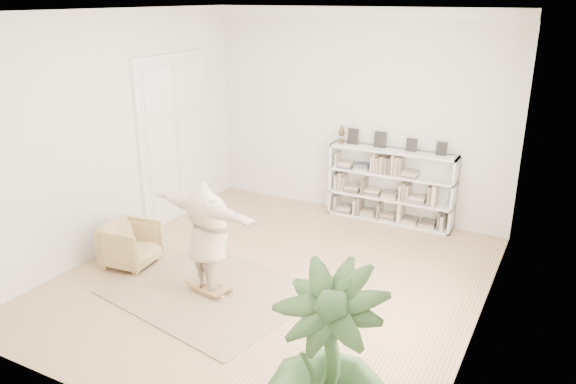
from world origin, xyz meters
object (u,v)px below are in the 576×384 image
object	(u,v)px
armchair	(131,244)
houseplant	(326,366)
person	(208,233)
bookshelf	(390,187)
rocker_board	(211,288)

from	to	relation	value
armchair	houseplant	distance (m)	4.48
armchair	person	distance (m)	1.61
armchair	bookshelf	bearing A→B (deg)	-45.33
rocker_board	person	xyz separation A→B (m)	(-0.00, -0.00, 0.80)
rocker_board	person	size ratio (longest dim) A/B	0.29
armchair	rocker_board	size ratio (longest dim) A/B	1.36
rocker_board	person	distance (m)	0.80
bookshelf	armchair	size ratio (longest dim) A/B	3.07
bookshelf	person	world-z (taller)	bookshelf
rocker_board	houseplant	xyz separation A→B (m)	(2.49, -1.80, 0.81)
bookshelf	houseplant	world-z (taller)	houseplant
person	armchair	bearing A→B (deg)	5.26
armchair	person	bearing A→B (deg)	-101.48
rocker_board	armchair	bearing A→B (deg)	-174.74
person	houseplant	size ratio (longest dim) A/B	1.05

